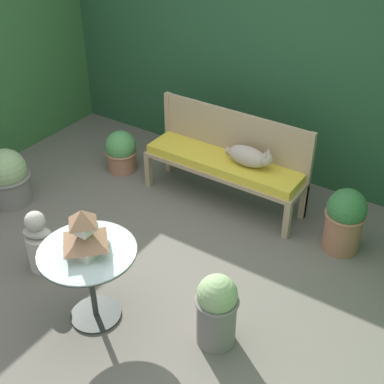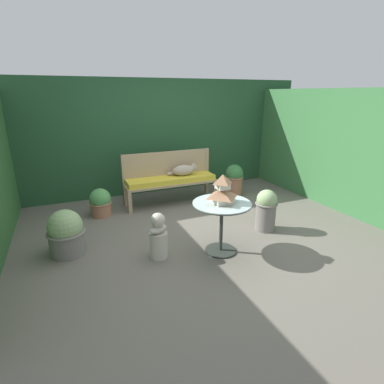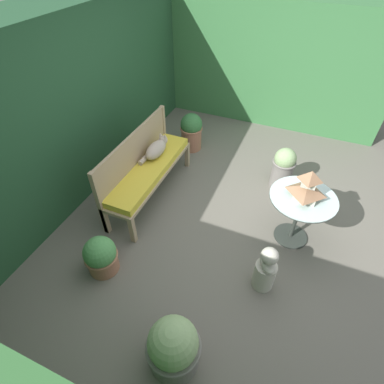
{
  "view_description": "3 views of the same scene",
  "coord_description": "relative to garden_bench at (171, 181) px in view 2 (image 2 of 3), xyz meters",
  "views": [
    {
      "loc": [
        2.25,
        -2.68,
        3.14
      ],
      "look_at": [
        0.07,
        0.6,
        0.49
      ],
      "focal_mm": 50.0,
      "sensor_mm": 36.0,
      "label": 1
    },
    {
      "loc": [
        -1.68,
        -3.63,
        1.92
      ],
      "look_at": [
        -0.04,
        0.18,
        0.55
      ],
      "focal_mm": 28.0,
      "sensor_mm": 36.0,
      "label": 2
    },
    {
      "loc": [
        -2.59,
        -0.44,
        2.86
      ],
      "look_at": [
        -0.2,
        0.56,
        0.47
      ],
      "focal_mm": 28.0,
      "sensor_mm": 36.0,
      "label": 3
    }
  ],
  "objects": [
    {
      "name": "garden_bench",
      "position": [
        0.0,
        0.0,
        0.0
      ],
      "size": [
        1.66,
        0.43,
        0.5
      ],
      "color": "tan",
      "rests_on": "ground"
    },
    {
      "name": "potted_plant_hedge_corner",
      "position": [
        -1.26,
        -0.08,
        -0.19
      ],
      "size": [
        0.36,
        0.36,
        0.46
      ],
      "color": "#9E664C",
      "rests_on": "ground"
    },
    {
      "name": "cat",
      "position": [
        0.26,
        0.03,
        0.18
      ],
      "size": [
        0.54,
        0.23,
        0.23
      ],
      "rotation": [
        0.0,
        0.0,
        -0.04
      ],
      "color": "#A89989",
      "rests_on": "garden_bench"
    },
    {
      "name": "patio_table",
      "position": [
        -0.02,
        -1.9,
        0.1
      ],
      "size": [
        0.72,
        0.72,
        0.66
      ],
      "color": "#2D332D",
      "rests_on": "ground"
    },
    {
      "name": "garden_bust",
      "position": [
        -0.78,
        -1.73,
        -0.15
      ],
      "size": [
        0.28,
        0.23,
        0.58
      ],
      "rotation": [
        0.0,
        0.0,
        0.46
      ],
      "color": "#B7B2A3",
      "rests_on": "ground"
    },
    {
      "name": "potted_plant_table_far",
      "position": [
        1.28,
        -0.05,
        -0.1
      ],
      "size": [
        0.36,
        0.36,
        0.62
      ],
      "color": "#9E664C",
      "rests_on": "ground"
    },
    {
      "name": "bench_backrest",
      "position": [
        -0.0,
        0.2,
        0.24
      ],
      "size": [
        1.66,
        0.06,
        0.92
      ],
      "color": "tan",
      "rests_on": "ground"
    },
    {
      "name": "pagoda_birdhouse",
      "position": [
        -0.02,
        -1.9,
        0.39
      ],
      "size": [
        0.31,
        0.31,
        0.36
      ],
      "color": "beige",
      "rests_on": "patio_table"
    },
    {
      "name": "potted_plant_path_edge",
      "position": [
        -1.8,
        -1.19,
        -0.14
      ],
      "size": [
        0.46,
        0.46,
        0.58
      ],
      "color": "slate",
      "rests_on": "ground"
    },
    {
      "name": "potted_plant_bench_left",
      "position": [
        0.89,
        -1.59,
        -0.1
      ],
      "size": [
        0.32,
        0.32,
        0.61
      ],
      "color": "slate",
      "rests_on": "ground"
    },
    {
      "name": "foliage_hedge_back",
      "position": [
        -0.01,
        1.25,
        0.68
      ],
      "size": [
        6.4,
        0.88,
        2.19
      ],
      "primitive_type": "cube",
      "color": "#234C2D",
      "rests_on": "ground"
    },
    {
      "name": "foliage_hedge_right",
      "position": [
        2.84,
        -1.02,
        0.58
      ],
      "size": [
        0.7,
        3.65,
        2.0
      ],
      "primitive_type": "cube",
      "color": "#38703D",
      "rests_on": "ground"
    },
    {
      "name": "ground",
      "position": [
        -0.01,
        -1.25,
        -0.42
      ],
      "size": [
        30.0,
        30.0,
        0.0
      ],
      "primitive_type": "plane",
      "color": "#666056"
    }
  ]
}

